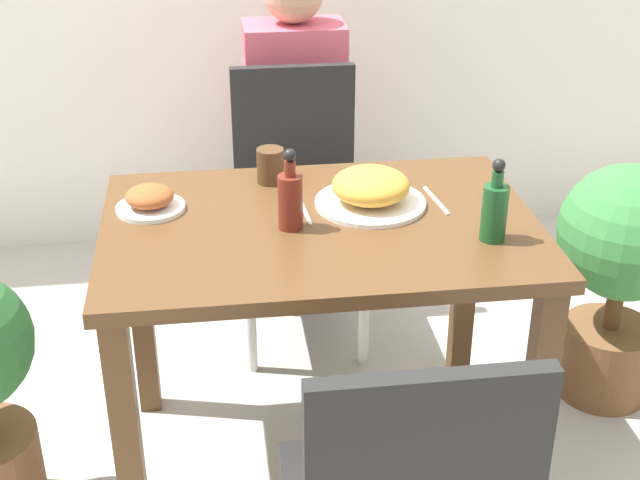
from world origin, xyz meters
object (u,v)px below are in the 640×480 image
object	(u,v)px
side_plate	(150,200)
chair_far	(298,192)
drink_cup	(270,166)
condiment_bottle	(290,198)
food_plate	(371,189)
potted_plant_right	(622,262)
person_figure	(295,134)
sauce_bottle	(495,209)

from	to	relation	value
side_plate	chair_far	bearing A→B (deg)	54.19
drink_cup	condiment_bottle	size ratio (longest dim) A/B	0.46
drink_cup	condiment_bottle	world-z (taller)	condiment_bottle
food_plate	potted_plant_right	bearing A→B (deg)	9.41
side_plate	person_figure	distance (m)	1.04
food_plate	side_plate	size ratio (longest dim) A/B	1.63
food_plate	condiment_bottle	bearing A→B (deg)	-154.65
sauce_bottle	potted_plant_right	size ratio (longest dim) A/B	0.27
condiment_bottle	person_figure	xyz separation A→B (m)	(0.12, 1.06, -0.24)
food_plate	condiment_bottle	xyz separation A→B (m)	(-0.21, -0.10, 0.03)
sauce_bottle	food_plate	bearing A→B (deg)	137.97
chair_far	condiment_bottle	bearing A→B (deg)	-97.30
drink_cup	person_figure	xyz separation A→B (m)	(0.15, 0.78, -0.21)
potted_plant_right	person_figure	xyz separation A→B (m)	(-0.86, 0.83, 0.13)
side_plate	drink_cup	world-z (taller)	drink_cup
side_plate	drink_cup	distance (m)	0.34
chair_far	condiment_bottle	distance (m)	0.81
sauce_bottle	potted_plant_right	world-z (taller)	sauce_bottle
drink_cup	potted_plant_right	bearing A→B (deg)	-2.98
potted_plant_right	side_plate	bearing A→B (deg)	-176.32
food_plate	drink_cup	world-z (taller)	food_plate
sauce_bottle	condiment_bottle	size ratio (longest dim) A/B	1.00
person_figure	side_plate	bearing A→B (deg)	-116.42
side_plate	drink_cup	size ratio (longest dim) A/B	1.84
person_figure	sauce_bottle	bearing A→B (deg)	-74.22
sauce_bottle	condiment_bottle	world-z (taller)	same
side_plate	drink_cup	xyz separation A→B (m)	(0.31, 0.14, 0.02)
side_plate	person_figure	xyz separation A→B (m)	(0.46, 0.92, -0.19)
chair_far	potted_plant_right	size ratio (longest dim) A/B	1.19
potted_plant_right	drink_cup	bearing A→B (deg)	177.02
drink_cup	sauce_bottle	distance (m)	0.63
side_plate	condiment_bottle	distance (m)	0.37
sauce_bottle	potted_plant_right	bearing A→B (deg)	33.71
side_plate	sauce_bottle	world-z (taller)	sauce_bottle
chair_far	sauce_bottle	distance (m)	0.98
chair_far	potted_plant_right	xyz separation A→B (m)	(0.88, -0.51, -0.05)
person_figure	food_plate	bearing A→B (deg)	-84.74
condiment_bottle	person_figure	bearing A→B (deg)	83.45
chair_far	side_plate	size ratio (longest dim) A/B	5.21
food_plate	side_plate	distance (m)	0.55
drink_cup	potted_plant_right	distance (m)	1.06
side_plate	potted_plant_right	xyz separation A→B (m)	(1.31, 0.08, -0.31)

